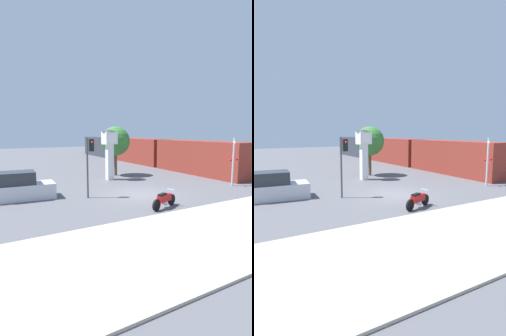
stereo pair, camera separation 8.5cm
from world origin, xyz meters
TOP-DOWN VIEW (x-y plane):
  - ground_plane at (0.00, 0.00)m, footprint 120.00×120.00m
  - sidewalk_strip at (0.00, -7.54)m, footprint 36.00×6.00m
  - motorcycle at (-0.67, -3.54)m, footprint 2.14×0.88m
  - clock_tower at (0.66, 6.12)m, footprint 1.33×1.33m
  - freight_train at (10.37, 16.42)m, footprint 2.80×34.92m
  - traffic_light at (-3.42, 0.80)m, footprint 0.50×0.35m
  - railroad_crossing_signal at (7.95, -1.32)m, footprint 0.90×0.82m
  - street_tree at (2.23, 7.97)m, footprint 2.86×2.86m
  - parked_car at (-7.50, 2.62)m, footprint 4.34×2.15m

SIDE VIEW (x-z plane):
  - ground_plane at x=0.00m, z-range 0.00..0.00m
  - sidewalk_strip at x=0.00m, z-range 0.00..0.10m
  - motorcycle at x=-0.67m, z-range -0.02..0.97m
  - parked_car at x=-7.50m, z-range -0.15..1.65m
  - freight_train at x=10.37m, z-range 0.00..3.40m
  - railroad_crossing_signal at x=7.95m, z-range 0.18..4.04m
  - traffic_light at x=-3.42m, z-range 0.75..4.70m
  - clock_tower at x=0.66m, z-range 0.75..5.29m
  - street_tree at x=2.23m, z-range 0.97..5.82m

